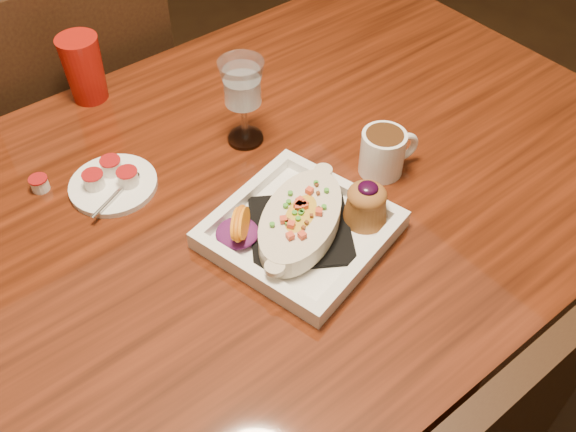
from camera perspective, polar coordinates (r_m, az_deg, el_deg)
floor at (r=1.64m, az=-3.46°, el=-17.66°), size 7.00×7.00×0.00m
table at (r=1.09m, az=-4.96°, el=-2.69°), size 1.50×0.90×0.75m
chair_far at (r=1.62m, az=-17.67°, el=7.34°), size 0.42×0.42×0.93m
plate at (r=0.96m, az=1.75°, el=-0.58°), size 0.29×0.29×0.08m
coffee_mug at (r=1.06m, az=8.54°, el=5.75°), size 0.10×0.07×0.08m
goblet at (r=1.07m, az=-4.08°, el=11.30°), size 0.08×0.08×0.16m
saucer at (r=1.08m, az=-15.33°, el=2.89°), size 0.14×0.14×0.10m
creamer_loose at (r=1.11m, az=-21.22°, el=2.70°), size 0.03×0.03×0.02m
red_tumbler at (r=1.26m, az=-17.69°, el=12.36°), size 0.08×0.08×0.13m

